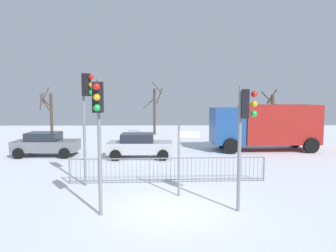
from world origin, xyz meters
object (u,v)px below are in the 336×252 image
object	(u,v)px
car_grey_near	(46,144)
car_silver_mid	(140,145)
bare_tree_centre	(50,114)
traffic_light_rear_right	(98,116)
direction_sign_post	(181,156)
bare_tree_left	(155,110)
traffic_light_rear_left	(86,102)
bare_tree_right	(272,114)
traffic_light_foreground_right	(245,120)
delivery_truck	(265,125)

from	to	relation	value
car_grey_near	car_silver_mid	world-z (taller)	same
bare_tree_centre	traffic_light_rear_right	bearing A→B (deg)	-65.99
direction_sign_post	car_silver_mid	world-z (taller)	direction_sign_post
traffic_light_rear_right	bare_tree_left	world-z (taller)	bare_tree_left
car_grey_near	car_silver_mid	xyz separation A→B (m)	(5.80, -0.69, 0.00)
traffic_light_rear_left	bare_tree_right	xyz separation A→B (m)	(13.02, 16.08, -1.32)
traffic_light_foreground_right	traffic_light_rear_left	world-z (taller)	traffic_light_rear_left
traffic_light_rear_left	bare_tree_left	world-z (taller)	bare_tree_left
direction_sign_post	traffic_light_rear_right	bearing A→B (deg)	-128.05
traffic_light_foreground_right	car_grey_near	distance (m)	13.86
bare_tree_left	bare_tree_right	bearing A→B (deg)	-7.32
bare_tree_right	delivery_truck	bearing A→B (deg)	-111.84
bare_tree_left	traffic_light_rear_right	bearing A→B (deg)	-92.97
bare_tree_centre	bare_tree_right	size ratio (longest dim) A/B	1.02
delivery_truck	bare_tree_centre	bearing A→B (deg)	-16.38
car_grey_near	bare_tree_left	xyz separation A→B (m)	(6.38, 10.85, 1.62)
delivery_truck	traffic_light_rear_left	bearing A→B (deg)	38.41
direction_sign_post	bare_tree_left	size ratio (longest dim) A/B	0.52
car_silver_mid	traffic_light_rear_right	bearing A→B (deg)	-93.30
car_grey_near	car_silver_mid	bearing A→B (deg)	-6.97
bare_tree_left	bare_tree_right	world-z (taller)	bare_tree_left
direction_sign_post	car_grey_near	bearing A→B (deg)	148.60
car_grey_near	delivery_truck	distance (m)	14.29
traffic_light_foreground_right	delivery_truck	bearing A→B (deg)	175.72
bare_tree_right	traffic_light_rear_left	bearing A→B (deg)	-129.00
traffic_light_rear_left	bare_tree_right	size ratio (longest dim) A/B	1.07
direction_sign_post	traffic_light_rear_left	bearing A→B (deg)	173.74
car_silver_mid	car_grey_near	bearing A→B (deg)	173.03
car_silver_mid	delivery_truck	xyz separation A→B (m)	(8.32, 2.59, 0.97)
car_grey_near	bare_tree_left	distance (m)	12.70
bare_tree_left	car_silver_mid	bearing A→B (deg)	-92.87
traffic_light_foreground_right	direction_sign_post	distance (m)	2.87
traffic_light_rear_left	direction_sign_post	distance (m)	4.41
traffic_light_foreground_right	direction_sign_post	size ratio (longest dim) A/B	1.50
traffic_light_foreground_right	car_silver_mid	xyz separation A→B (m)	(-3.96, 8.91, -2.15)
car_silver_mid	bare_tree_right	bearing A→B (deg)	41.61
traffic_light_rear_left	bare_tree_left	bearing A→B (deg)	-160.67
traffic_light_foreground_right	car_grey_near	size ratio (longest dim) A/B	1.05
car_grey_near	bare_tree_left	world-z (taller)	bare_tree_left
car_silver_mid	traffic_light_foreground_right	bearing A→B (deg)	-66.26
car_grey_near	bare_tree_centre	world-z (taller)	bare_tree_centre
direction_sign_post	car_silver_mid	xyz separation A→B (m)	(-2.06, 7.30, -0.73)
car_grey_near	bare_tree_left	bearing A→B (deg)	59.33
traffic_light_rear_right	car_grey_near	distance (m)	11.53
traffic_light_rear_left	traffic_light_foreground_right	bearing A→B (deg)	88.60
traffic_light_foreground_right	bare_tree_centre	bearing A→B (deg)	-126.90
traffic_light_rear_left	car_silver_mid	distance (m)	6.70
traffic_light_foreground_right	delivery_truck	world-z (taller)	traffic_light_foreground_right
direction_sign_post	bare_tree_right	world-z (taller)	bare_tree_right
traffic_light_rear_right	direction_sign_post	distance (m)	3.61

